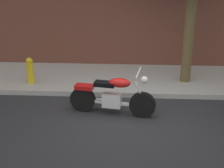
{
  "coord_description": "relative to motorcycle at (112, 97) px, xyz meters",
  "views": [
    {
      "loc": [
        0.03,
        -6.41,
        3.47
      ],
      "look_at": [
        -0.36,
        0.32,
        0.77
      ],
      "focal_mm": 49.93,
      "sensor_mm": 36.0,
      "label": 1
    }
  ],
  "objects": [
    {
      "name": "motorcycle",
      "position": [
        0.0,
        0.0,
        0.0
      ],
      "size": [
        2.08,
        0.75,
        1.12
      ],
      "color": "black",
      "rests_on": "ground"
    },
    {
      "name": "sidewalk",
      "position": [
        0.36,
        2.19,
        -0.38
      ],
      "size": [
        20.02,
        2.48,
        0.14
      ],
      "primitive_type": "cube",
      "color": "#AAAAAA",
      "rests_on": "ground"
    },
    {
      "name": "ground_plane",
      "position": [
        0.36,
        -0.33,
        -0.45
      ],
      "size": [
        60.0,
        60.0,
        0.0
      ],
      "primitive_type": "plane",
      "color": "#28282D"
    },
    {
      "name": "fire_hydrant",
      "position": [
        -2.44,
        1.53,
        0.01
      ],
      "size": [
        0.2,
        0.2,
        0.91
      ],
      "color": "gold",
      "rests_on": "ground"
    }
  ]
}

